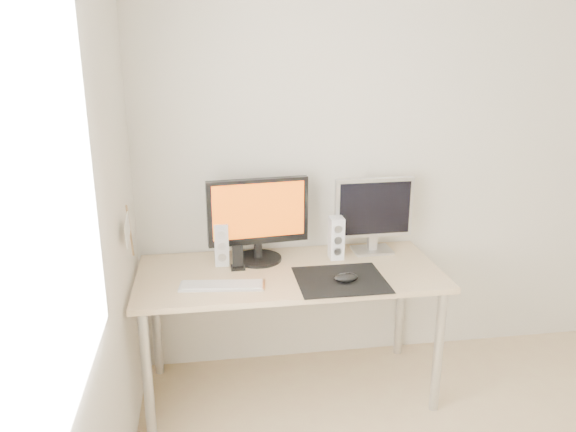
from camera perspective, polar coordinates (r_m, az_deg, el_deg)
wall_back at (r=3.43m, az=14.79°, el=5.97°), size 3.50×0.00×3.50m
wall_left at (r=1.54m, az=-23.04°, el=-8.89°), size 0.00×3.50×3.50m
window_pane at (r=1.45m, az=-23.74°, el=0.06°), size 0.00×1.30×1.30m
mousepad at (r=2.89m, az=5.38°, el=-6.47°), size 0.45×0.40×0.00m
mouse at (r=2.86m, az=5.93°, el=-6.25°), size 0.12×0.07×0.04m
desk at (r=3.02m, az=0.15°, el=-6.94°), size 1.60×0.70×0.73m
main_monitor at (r=3.04m, az=-3.06°, el=-0.09°), size 0.55×0.29×0.47m
second_monitor at (r=3.21m, az=8.70°, el=0.44°), size 0.45×0.16×0.43m
speaker_left at (r=3.05m, az=-6.78°, el=-2.79°), size 0.08×0.09×0.24m
speaker_right at (r=3.13m, az=4.93°, el=-2.25°), size 0.08×0.09×0.24m
keyboard at (r=2.82m, az=-6.72°, el=-7.02°), size 0.43×0.17×0.02m
phone_dock at (r=3.01m, az=-5.11°, el=-4.66°), size 0.07×0.06×0.13m
pennant at (r=2.74m, az=-15.92°, el=-1.35°), size 0.01×0.23×0.29m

